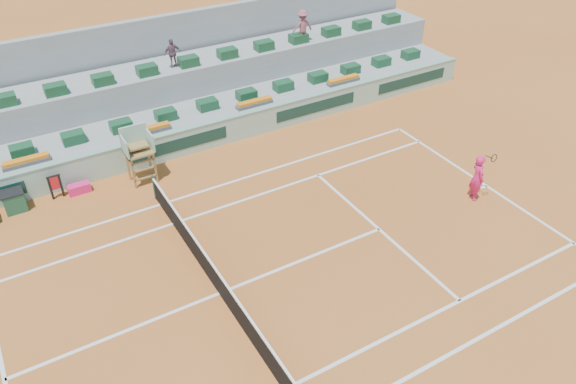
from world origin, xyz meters
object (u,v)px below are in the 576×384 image
player_bag (79,188)px  drink_cooler_a (14,201)px  umpire_chair (138,147)px  tennis_player (477,177)px

player_bag → drink_cooler_a: drink_cooler_a is taller
drink_cooler_a → player_bag: bearing=-1.2°
umpire_chair → drink_cooler_a: umpire_chair is taller
drink_cooler_a → tennis_player: tennis_player is taller
player_bag → tennis_player: tennis_player is taller
drink_cooler_a → umpire_chair: bearing=-5.2°
tennis_player → player_bag: bearing=148.4°
umpire_chair → tennis_player: bearing=-35.8°
player_bag → tennis_player: 15.62m
tennis_player → umpire_chair: bearing=144.2°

